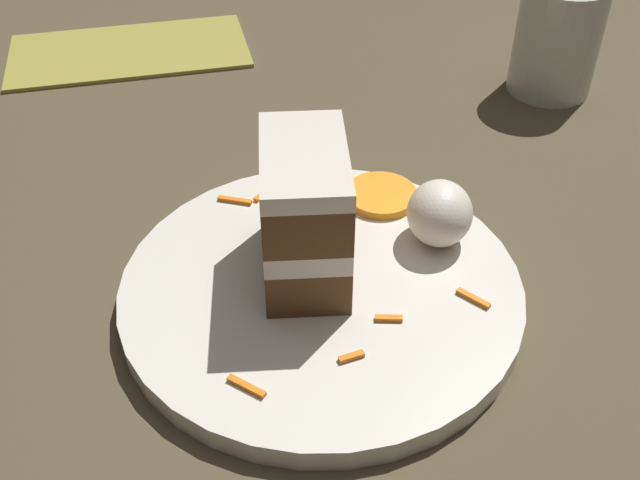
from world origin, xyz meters
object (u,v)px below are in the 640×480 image
plate (320,286)px  menu_card (128,51)px  cake_slice (303,212)px  cream_dollop (438,213)px  orange_garnish (380,195)px  drinking_glass (555,46)px

plate → menu_card: plate is taller
cake_slice → cream_dollop: (0.04, -0.09, -0.02)m
plate → cake_slice: bearing=50.1°
orange_garnish → menu_card: size_ratio=0.22×
orange_garnish → drinking_glass: size_ratio=0.52×
cream_dollop → orange_garnish: (0.04, 0.04, -0.02)m
cream_dollop → drinking_glass: 0.28m
cake_slice → orange_garnish: size_ratio=1.87×
cream_dollop → menu_card: cream_dollop is taller
plate → cake_slice: cake_slice is taller
plate → drinking_glass: size_ratio=2.57×
plate → orange_garnish: size_ratio=4.92×
cake_slice → orange_garnish: bearing=50.6°
orange_garnish → menu_card: orange_garnish is taller
orange_garnish → drinking_glass: bearing=-36.2°
plate → drinking_glass: (0.30, -0.19, 0.04)m
drinking_glass → menu_card: bearing=84.4°
plate → cake_slice: (0.01, 0.01, 0.05)m
drinking_glass → cake_slice: bearing=145.2°
plate → orange_garnish: bearing=-22.1°
menu_card → cake_slice: bearing=-164.8°
menu_card → plate: bearing=-164.2°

